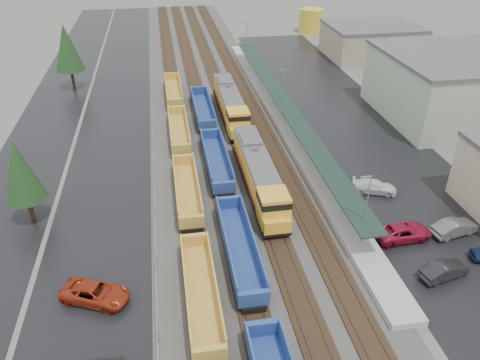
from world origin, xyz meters
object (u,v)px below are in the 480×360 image
object	(u,v)px
locomotive_trail	(231,105)
parked_car_east_e	(455,228)
parked_car_west_c	(95,293)
locomotive_lead	(259,176)
parked_car_east_b	(403,232)
parked_car_east_c	(374,187)
well_string_blue	(239,247)
parked_car_east_a	(444,270)
well_string_yellow	(193,234)
storage_tank	(311,21)

from	to	relation	value
locomotive_trail	parked_car_east_e	size ratio (longest dim) A/B	3.99
parked_car_east_e	parked_car_west_c	bearing A→B (deg)	83.93
locomotive_lead	parked_car_east_b	world-z (taller)	locomotive_lead
parked_car_east_b	parked_car_east_c	distance (m)	8.51
parked_car_east_e	parked_car_east_b	bearing A→B (deg)	76.45
locomotive_lead	well_string_blue	xyz separation A→B (m)	(-4.00, -10.44, -1.17)
locomotive_lead	parked_car_east_a	size ratio (longest dim) A/B	4.21
parked_car_west_c	parked_car_east_a	distance (m)	29.75
parked_car_west_c	parked_car_east_e	xyz separation A→B (m)	(33.97, 3.26, 0.01)
parked_car_east_a	parked_car_east_c	world-z (taller)	parked_car_east_a
locomotive_lead	parked_car_west_c	distance (m)	21.61
parked_car_east_b	well_string_yellow	bearing A→B (deg)	79.36
parked_car_east_a	parked_car_east_b	bearing A→B (deg)	-3.25
well_string_blue	parked_car_west_c	bearing A→B (deg)	-164.87
well_string_blue	parked_car_east_a	distance (m)	18.03
storage_tank	parked_car_east_e	size ratio (longest dim) A/B	1.18
storage_tank	parked_car_west_c	bearing A→B (deg)	-117.57
parked_car_east_b	storage_tank	bearing A→B (deg)	-13.88
locomotive_trail	parked_car_west_c	distance (m)	38.58
well_string_yellow	parked_car_west_c	distance (m)	10.51
parked_car_east_a	parked_car_east_e	bearing A→B (deg)	-51.71
parked_car_east_a	storage_tank	bearing A→B (deg)	-23.02
well_string_blue	parked_car_east_b	bearing A→B (deg)	0.19
parked_car_east_c	parked_car_east_e	world-z (taller)	parked_car_east_e
storage_tank	parked_car_east_e	world-z (taller)	storage_tank
well_string_yellow	parked_car_east_b	distance (m)	20.29
locomotive_lead	parked_car_west_c	bearing A→B (deg)	-140.09
locomotive_lead	parked_car_west_c	xyz separation A→B (m)	(-16.53, -13.83, -1.54)
locomotive_lead	well_string_yellow	bearing A→B (deg)	-136.07
parked_car_east_a	parked_car_east_e	distance (m)	6.96
parked_car_east_c	parked_car_east_a	bearing A→B (deg)	-158.17
storage_tank	well_string_yellow	bearing A→B (deg)	-114.42
parked_car_east_c	parked_car_east_e	size ratio (longest dim) A/B	1.02
locomotive_lead	storage_tank	size ratio (longest dim) A/B	3.39
parked_car_east_c	parked_car_east_b	bearing A→B (deg)	-164.34
locomotive_trail	parked_car_east_e	bearing A→B (deg)	-61.09
parked_car_east_a	well_string_blue	bearing A→B (deg)	58.36
locomotive_lead	parked_car_east_e	xyz separation A→B (m)	(17.44, -10.57, -1.54)
parked_car_east_e	storage_tank	bearing A→B (deg)	-18.70
storage_tank	parked_car_east_a	size ratio (longest dim) A/B	1.24
parked_car_east_c	storage_tank	bearing A→B (deg)	9.20
well_string_blue	parked_car_east_a	bearing A→B (deg)	-18.11
locomotive_trail	parked_car_east_a	xyz separation A→B (m)	(13.14, -37.04, -1.58)
locomotive_trail	storage_tank	bearing A→B (deg)	60.96
parked_car_east_c	parked_car_east_e	bearing A→B (deg)	-131.43
well_string_blue	locomotive_trail	bearing A→B (deg)	82.75
well_string_blue	parked_car_east_e	distance (m)	21.44
well_string_blue	storage_tank	bearing A→B (deg)	68.72
locomotive_lead	locomotive_trail	world-z (taller)	same
locomotive_trail	well_string_yellow	distance (m)	29.82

